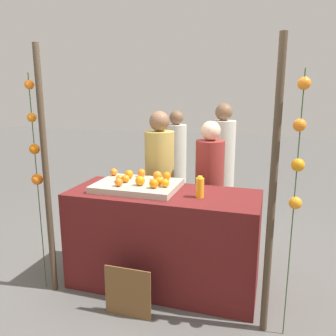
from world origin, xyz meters
name	(u,v)px	position (x,y,z in m)	size (l,w,h in m)	color
ground_plane	(164,283)	(0.00, 0.00, 0.00)	(24.00, 24.00, 0.00)	#565451
stall_counter	(163,239)	(0.00, 0.00, 0.47)	(1.79, 0.73, 0.95)	#5B1919
orange_tray	(137,186)	(-0.28, 0.04, 0.98)	(0.79, 0.58, 0.06)	#B2AD99
orange_0	(165,183)	(0.03, -0.03, 1.05)	(0.08, 0.08, 0.08)	orange
orange_1	(154,184)	(-0.06, -0.09, 1.05)	(0.09, 0.09, 0.09)	orange
orange_2	(159,181)	(-0.05, 0.02, 1.05)	(0.08, 0.08, 0.08)	orange
orange_3	(157,176)	(-0.12, 0.19, 1.05)	(0.09, 0.09, 0.09)	orange
orange_4	(114,172)	(-0.62, 0.23, 1.05)	(0.08, 0.08, 0.08)	orange
orange_5	(167,176)	(-0.04, 0.23, 1.05)	(0.08, 0.08, 0.08)	orange
orange_6	(140,181)	(-0.21, -0.05, 1.05)	(0.09, 0.09, 0.09)	orange
orange_7	(129,174)	(-0.42, 0.17, 1.05)	(0.08, 0.08, 0.08)	orange
orange_8	(119,182)	(-0.39, -0.13, 1.05)	(0.08, 0.08, 0.08)	orange
orange_9	(120,178)	(-0.45, 0.02, 1.05)	(0.07, 0.07, 0.07)	orange
orange_10	(142,173)	(-0.32, 0.27, 1.05)	(0.08, 0.08, 0.08)	orange
orange_11	(126,179)	(-0.39, 0.01, 1.05)	(0.08, 0.08, 0.08)	orange
juice_bottle	(200,187)	(0.36, -0.05, 1.04)	(0.07, 0.07, 0.20)	orange
chalkboard_sign	(128,293)	(-0.13, -0.57, 0.22)	(0.41, 0.03, 0.46)	brown
vendor_left	(160,189)	(-0.26, 0.67, 0.77)	(0.33, 0.33, 1.66)	tan
vendor_right	(209,196)	(0.31, 0.70, 0.73)	(0.31, 0.31, 1.56)	maroon
crowd_person_0	(222,170)	(0.30, 1.74, 0.80)	(0.34, 0.34, 1.71)	beige
crowd_person_1	(176,165)	(-0.47, 2.11, 0.73)	(0.32, 0.32, 1.58)	beige
canopy_post_left	(46,176)	(-0.98, -0.40, 1.14)	(0.06, 0.06, 2.27)	#473828
canopy_post_right	(272,194)	(0.98, -0.40, 1.14)	(0.06, 0.06, 2.27)	#473828
garland_strand_left	(34,145)	(-1.07, -0.40, 1.41)	(0.10, 0.10, 2.03)	#2D4C23
garland_strand_right	(299,150)	(1.13, -0.42, 1.48)	(0.11, 0.11, 2.03)	#2D4C23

